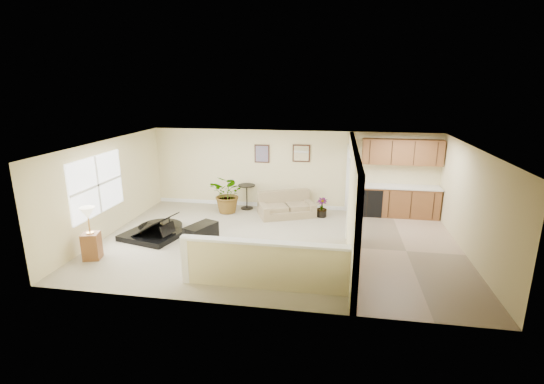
% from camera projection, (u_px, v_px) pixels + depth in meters
% --- Properties ---
extents(floor, '(9.00, 9.00, 0.00)m').
position_uv_depth(floor, '(277.00, 243.00, 9.97)').
color(floor, tan).
rests_on(floor, ground).
extents(back_wall, '(9.00, 0.04, 2.50)m').
position_uv_depth(back_wall, '(292.00, 170.00, 12.49)').
color(back_wall, beige).
rests_on(back_wall, floor).
extents(front_wall, '(9.00, 0.04, 2.50)m').
position_uv_depth(front_wall, '(251.00, 242.00, 6.78)').
color(front_wall, beige).
rests_on(front_wall, floor).
extents(left_wall, '(0.04, 6.00, 2.50)m').
position_uv_depth(left_wall, '(108.00, 188.00, 10.35)').
color(left_wall, beige).
rests_on(left_wall, floor).
extents(right_wall, '(0.04, 6.00, 2.50)m').
position_uv_depth(right_wall, '(473.00, 204.00, 8.92)').
color(right_wall, beige).
rests_on(right_wall, floor).
extents(ceiling, '(9.00, 6.00, 0.04)m').
position_uv_depth(ceiling, '(277.00, 145.00, 9.30)').
color(ceiling, white).
rests_on(ceiling, back_wall).
extents(kitchen_vinyl, '(2.70, 6.00, 0.01)m').
position_uv_depth(kitchen_vinyl, '(406.00, 251.00, 9.47)').
color(kitchen_vinyl, tan).
rests_on(kitchen_vinyl, floor).
extents(interior_partition, '(0.18, 5.99, 2.50)m').
position_uv_depth(interior_partition, '(352.00, 197.00, 9.60)').
color(interior_partition, beige).
rests_on(interior_partition, floor).
extents(pony_half_wall, '(3.42, 0.22, 1.00)m').
position_uv_depth(pony_half_wall, '(263.00, 264.00, 7.63)').
color(pony_half_wall, beige).
rests_on(pony_half_wall, floor).
extents(left_window, '(0.05, 2.15, 1.45)m').
position_uv_depth(left_window, '(97.00, 185.00, 9.82)').
color(left_window, white).
rests_on(left_window, left_wall).
extents(wall_art_left, '(0.48, 0.04, 0.58)m').
position_uv_depth(wall_art_left, '(262.00, 154.00, 12.48)').
color(wall_art_left, '#3E2316').
rests_on(wall_art_left, back_wall).
extents(wall_mirror, '(0.55, 0.04, 0.55)m').
position_uv_depth(wall_mirror, '(301.00, 153.00, 12.27)').
color(wall_mirror, '#3E2316').
rests_on(wall_mirror, back_wall).
extents(kitchen_cabinets, '(2.36, 0.65, 2.33)m').
position_uv_depth(kitchen_cabinets, '(396.00, 188.00, 11.83)').
color(kitchen_cabinets, brown).
rests_on(kitchen_cabinets, floor).
extents(piano, '(1.84, 1.85, 1.30)m').
position_uv_depth(piano, '(152.00, 216.00, 10.31)').
color(piano, black).
rests_on(piano, floor).
extents(piano_bench, '(0.73, 0.95, 0.57)m').
position_uv_depth(piano_bench, '(201.00, 235.00, 9.70)').
color(piano_bench, black).
rests_on(piano_bench, floor).
extents(loveseat, '(1.97, 1.51, 0.94)m').
position_uv_depth(loveseat, '(287.00, 204.00, 11.99)').
color(loveseat, tan).
rests_on(loveseat, floor).
extents(accent_table, '(0.55, 0.55, 0.79)m').
position_uv_depth(accent_table, '(247.00, 193.00, 12.58)').
color(accent_table, black).
rests_on(accent_table, floor).
extents(palm_plant, '(1.34, 1.26, 1.21)m').
position_uv_depth(palm_plant, '(229.00, 194.00, 12.17)').
color(palm_plant, black).
rests_on(palm_plant, floor).
extents(small_plant, '(0.40, 0.40, 0.59)m').
position_uv_depth(small_plant, '(322.00, 209.00, 11.88)').
color(small_plant, black).
rests_on(small_plant, floor).
extents(lamp_stand, '(0.45, 0.45, 1.24)m').
position_uv_depth(lamp_stand, '(91.00, 237.00, 8.94)').
color(lamp_stand, brown).
rests_on(lamp_stand, floor).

